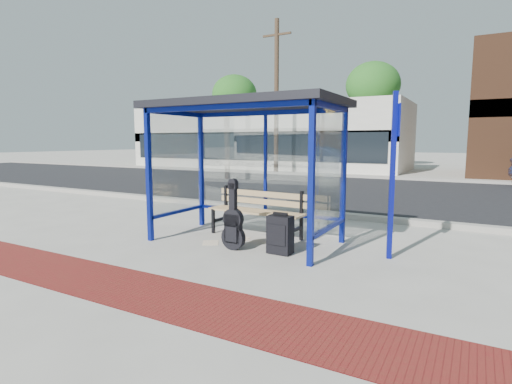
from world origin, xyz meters
The scene contains 19 objects.
ground centered at (0.00, 0.00, 0.00)m, with size 120.00×120.00×0.00m, color #B2ADA0.
brick_paver_strip centered at (0.00, -2.60, 0.01)m, with size 60.00×1.00×0.01m, color maroon.
curb_near centered at (0.00, 2.90, 0.06)m, with size 60.00×0.25×0.12m, color gray.
street_asphalt centered at (0.00, 8.00, 0.00)m, with size 60.00×10.00×0.00m, color black.
curb_far centered at (0.00, 13.10, 0.06)m, with size 60.00×0.25×0.12m, color gray.
far_sidewalk centered at (0.00, 15.00, 0.00)m, with size 60.00×4.00×0.01m, color #B2ADA0.
bus_shelter centered at (0.00, 0.07, 2.07)m, with size 3.30×1.80×2.42m.
storefront_white centered at (-9.00, 17.99, 2.00)m, with size 18.00×6.04×4.00m.
tree_left centered at (-14.00, 22.00, 5.45)m, with size 3.60×3.60×7.03m.
tree_mid centered at (-3.00, 22.00, 5.45)m, with size 3.60×3.60×7.03m.
utility_pole_west centered at (-6.00, 13.40, 4.11)m, with size 1.60×0.24×8.00m.
bench centered at (-0.01, 0.46, 0.50)m, with size 1.90×0.58×0.88m.
guitar_bag centered at (0.10, -0.55, 0.40)m, with size 0.40×0.12×1.08m.
suitcase centered at (0.87, -0.40, 0.30)m, with size 0.38×0.26×0.65m.
backpack centered at (0.86, -0.30, 0.18)m, with size 0.38×0.36×0.38m.
sign_post centered at (2.41, 0.17, 1.38)m, with size 0.15×0.30×2.45m.
newspaper_a centered at (-0.21, 0.01, 0.00)m, with size 0.42×0.33×0.01m, color white.
newspaper_b centered at (-0.47, -0.39, 0.00)m, with size 0.34×0.27×0.01m, color white.
newspaper_c centered at (-0.24, 0.14, 0.00)m, with size 0.38×0.30×0.01m, color white.
Camera 1 is at (3.48, -5.88, 1.75)m, focal length 28.00 mm.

